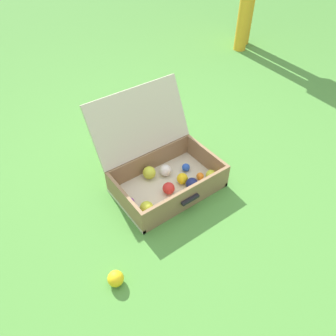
{
  "coord_description": "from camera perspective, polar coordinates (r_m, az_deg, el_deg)",
  "views": [
    {
      "loc": [
        -0.74,
        -0.97,
        1.35
      ],
      "look_at": [
        0.02,
        0.07,
        0.16
      ],
      "focal_mm": 34.48,
      "sensor_mm": 36.0,
      "label": 1
    }
  ],
  "objects": [
    {
      "name": "ground_plane",
      "position": [
        1.82,
        0.75,
        -5.15
      ],
      "size": [
        16.0,
        16.0,
        0.0
      ],
      "primitive_type": "plane",
      "color": "#4C8C38"
    },
    {
      "name": "stray_ball_on_grass",
      "position": [
        1.51,
        -9.24,
        -18.73
      ],
      "size": [
        0.07,
        0.07,
        0.07
      ],
      "primitive_type": "sphere",
      "color": "yellow",
      "rests_on": "ground"
    },
    {
      "name": "open_suitcase",
      "position": [
        1.82,
        -1.16,
        0.02
      ],
      "size": [
        0.58,
        0.56,
        0.49
      ],
      "color": "beige",
      "rests_on": "ground"
    }
  ]
}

